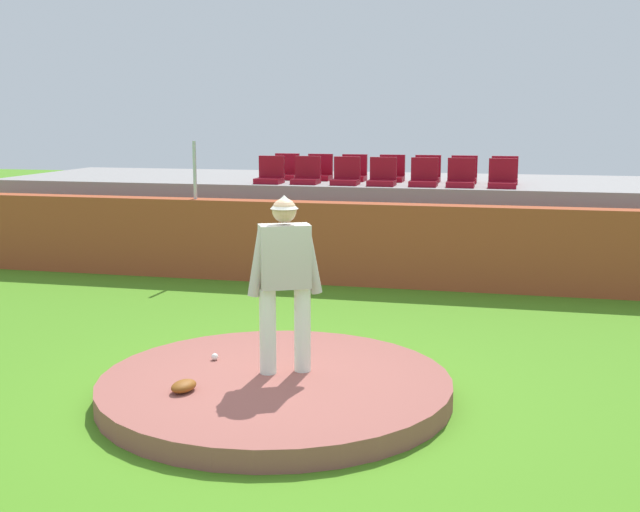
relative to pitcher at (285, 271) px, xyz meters
The scene contains 22 objects.
ground_plane 1.27m from the pitcher, 105.24° to the right, with size 60.00×60.00×0.00m, color #48851C.
pitchers_mound 1.17m from the pitcher, 105.24° to the right, with size 3.53×3.53×0.21m, color #955249.
pitcher is the anchor object (origin of this frame).
baseball 1.34m from the pitcher, 166.19° to the left, with size 0.07×0.07×0.07m, color white.
fielding_glove 1.49m from the pitcher, 134.33° to the right, with size 0.30×0.20×0.11m, color brown.
brick_barrier 5.38m from the pitcher, 90.56° to the left, with size 16.36×0.40×1.37m, color #A54627.
fence_post_left 6.22m from the pitcher, 120.27° to the left, with size 0.06×0.06×0.99m, color silver.
bleacher_platform 8.11m from the pitcher, 90.37° to the left, with size 15.42×3.93×1.56m, color gray.
stadium_chair_0 6.99m from the pitcher, 108.03° to the left, with size 0.48×0.44×0.50m.
stadium_chair_1 6.86m from the pitcher, 102.47° to the left, with size 0.48×0.44×0.50m.
stadium_chair_2 6.72m from the pitcher, 96.29° to the left, with size 0.48×0.44×0.50m.
stadium_chair_3 6.65m from the pitcher, 90.57° to the left, with size 0.48×0.44×0.50m.
stadium_chair_4 6.71m from the pitcher, 84.24° to the left, with size 0.48×0.44×0.50m.
stadium_chair_5 6.82m from the pitcher, 78.82° to the left, with size 0.48×0.44×0.50m.
stadium_chair_6 6.99m from the pitcher, 73.09° to the left, with size 0.48×0.44×0.50m.
stadium_chair_7 7.89m from the pitcher, 105.66° to the left, with size 0.48×0.44×0.50m.
stadium_chair_8 7.72m from the pitcher, 100.83° to the left, with size 0.48×0.44×0.50m.
stadium_chair_9 7.61m from the pitcher, 95.79° to the left, with size 0.48×0.44×0.50m.
stadium_chair_10 7.60m from the pitcher, 90.30° to the left, with size 0.48×0.44×0.50m.
stadium_chair_11 7.63m from the pitcher, 85.18° to the left, with size 0.48×0.44×0.50m.
stadium_chair_12 7.69m from the pitcher, 80.11° to the left, with size 0.48×0.44×0.50m.
stadium_chair_13 7.82m from the pitcher, 74.73° to the left, with size 0.48×0.44×0.50m.
Camera 1 is at (2.20, -7.32, 2.79)m, focal length 44.75 mm.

